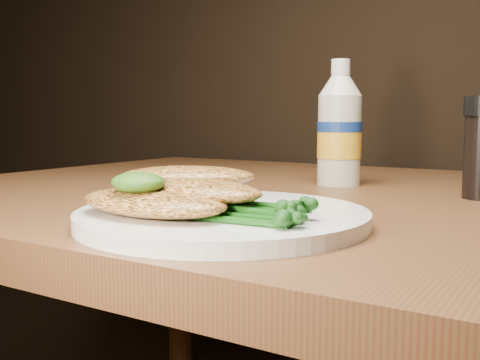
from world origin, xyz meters
The scene contains 7 objects.
plate centered at (-0.02, 0.79, 0.76)m, with size 0.27×0.27×0.01m, color white.
chicken_front centered at (-0.05, 0.73, 0.78)m, with size 0.15×0.08×0.02m, color gold.
chicken_mid centered at (-0.04, 0.77, 0.78)m, with size 0.14×0.07×0.02m, color gold.
chicken_back centered at (-0.07, 0.80, 0.79)m, with size 0.13×0.07×0.02m, color gold.
pesto_front centered at (-0.06, 0.73, 0.79)m, with size 0.05×0.04×0.02m, color black.
broccolini_bundle centered at (0.02, 0.76, 0.77)m, with size 0.13×0.10×0.02m, color #134910, non-canonical shape.
mayo_bottle centered at (-0.05, 1.13, 0.84)m, with size 0.06×0.06×0.18m, color beige, non-canonical shape.
Camera 1 is at (0.26, 0.37, 0.85)m, focal length 42.52 mm.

